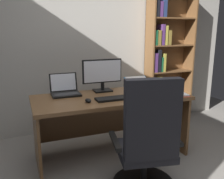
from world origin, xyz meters
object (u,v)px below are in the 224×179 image
desk (109,110)px  bookshelf (164,60)px  pen (136,93)px  reading_stand_with_book (138,82)px  notepad (134,94)px  laptop (65,90)px  computer_mouse (88,100)px  office_chair (147,147)px  monitor (102,75)px  open_binder (165,94)px  keyboard (114,98)px

desk → bookshelf: bearing=31.0°
pen → reading_stand_with_book: bearing=58.6°
bookshelf → notepad: bearing=-138.2°
desk → laptop: size_ratio=5.42×
computer_mouse → office_chair: bearing=-60.3°
monitor → pen: 0.47m
monitor → pen: monitor is taller
monitor → desk: bearing=-84.5°
desk → notepad: size_ratio=8.49×
notepad → pen: (0.02, 0.00, 0.01)m
bookshelf → monitor: size_ratio=4.19×
laptop → notepad: 0.82m
desk → reading_stand_with_book: reading_stand_with_book is taller
laptop → desk: bearing=-20.1°
office_chair → pen: 0.85m
open_binder → laptop: bearing=165.0°
office_chair → laptop: (-0.53, 1.05, 0.33)m
notepad → reading_stand_with_book: bearing=56.2°
laptop → keyboard: bearing=-41.2°
office_chair → notepad: office_chair is taller
office_chair → computer_mouse: 0.79m
laptop → notepad: laptop is taller
laptop → notepad: (0.77, -0.29, -0.05)m
bookshelf → open_binder: bookshelf is taller
desk → open_binder: 0.70m
office_chair → keyboard: size_ratio=2.67×
computer_mouse → open_binder: bearing=-3.1°
bookshelf → notepad: (-0.96, -0.86, -0.27)m
monitor → computer_mouse: size_ratio=4.83×
bookshelf → computer_mouse: size_ratio=20.26×
keyboard → pen: (0.32, 0.12, 0.00)m
desk → keyboard: (-0.02, -0.23, 0.21)m
keyboard → notepad: bearing=21.8°
computer_mouse → reading_stand_with_book: reading_stand_with_book is taller
open_binder → pen: size_ratio=3.84×
monitor → office_chair: bearing=-86.5°
open_binder → notepad: size_ratio=2.56×
open_binder → notepad: 0.36m
open_binder → monitor: bearing=151.6°
keyboard → open_binder: (0.62, -0.05, -0.00)m
bookshelf → pen: bookshelf is taller
office_chair → keyboard: bearing=107.3°
keyboard → laptop: bearing=138.8°
reading_stand_with_book → pen: reading_stand_with_book is taller
bookshelf → keyboard: bookshelf is taller
desk → laptop: 0.57m
office_chair → bookshelf: bearing=65.0°
office_chair → open_binder: office_chair is taller
desk → pen: (0.30, -0.11, 0.22)m
monitor → keyboard: bearing=-90.0°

